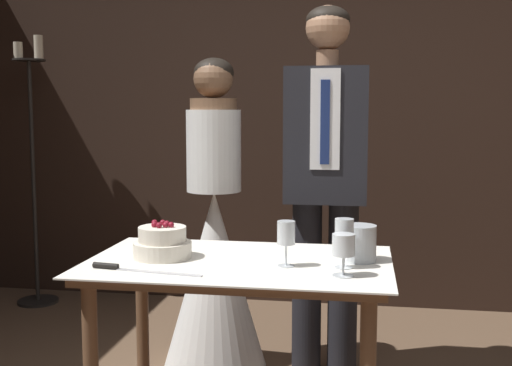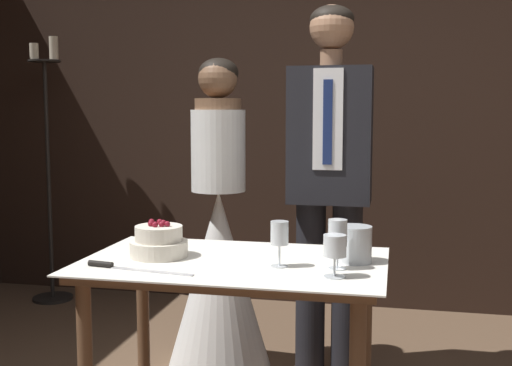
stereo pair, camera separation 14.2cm
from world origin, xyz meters
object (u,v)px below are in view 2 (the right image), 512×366
(cake_table, at_px, (234,287))
(groom, at_px, (330,171))
(candle_stand, at_px, (49,180))
(wine_glass_far, at_px, (335,248))
(hurricane_candle, at_px, (354,245))
(wine_glass_near, at_px, (338,234))
(bride, at_px, (219,256))
(tiered_cake, at_px, (159,242))
(wine_glass_middle, at_px, (280,234))
(cake_knife, at_px, (119,267))

(cake_table, xyz_separation_m, groom, (0.29, 0.80, 0.39))
(candle_stand, bearing_deg, wine_glass_far, -40.56)
(cake_table, height_order, groom, groom)
(cake_table, bearing_deg, hurricane_candle, 8.93)
(wine_glass_near, height_order, candle_stand, candle_stand)
(wine_glass_near, xyz_separation_m, wine_glass_far, (0.00, -0.12, -0.03))
(hurricane_candle, distance_m, bride, 1.07)
(tiered_cake, height_order, groom, groom)
(wine_glass_middle, xyz_separation_m, wine_glass_far, (0.21, -0.11, -0.02))
(wine_glass_far, xyz_separation_m, groom, (-0.12, 0.98, 0.18))
(tiered_cake, relative_size, cake_knife, 0.53)
(wine_glass_middle, height_order, wine_glass_far, wine_glass_middle)
(cake_knife, relative_size, candle_stand, 0.23)
(tiered_cake, xyz_separation_m, cake_knife, (-0.07, -0.22, -0.05))
(tiered_cake, bearing_deg, bride, 88.50)
(wine_glass_middle, xyz_separation_m, groom, (0.10, 0.87, 0.16))
(tiered_cake, bearing_deg, wine_glass_far, -13.62)
(cake_knife, distance_m, bride, 1.04)
(tiered_cake, xyz_separation_m, hurricane_candle, (0.77, 0.07, 0.01))
(cake_table, xyz_separation_m, cake_knife, (-0.38, -0.22, 0.11))
(wine_glass_far, height_order, candle_stand, candle_stand)
(wine_glass_middle, bearing_deg, groom, 83.70)
(hurricane_candle, height_order, bride, bride)
(cake_knife, height_order, groom, groom)
(cake_table, bearing_deg, tiered_cake, 179.76)
(wine_glass_middle, height_order, hurricane_candle, wine_glass_middle)
(bride, xyz_separation_m, groom, (0.57, -0.00, 0.46))
(tiered_cake, distance_m, cake_knife, 0.24)
(groom, xyz_separation_m, candle_stand, (-2.06, 0.89, -0.18))
(wine_glass_far, relative_size, bride, 0.09)
(wine_glass_middle, height_order, bride, bride)
(cake_table, height_order, wine_glass_far, wine_glass_far)
(tiered_cake, relative_size, bride, 0.14)
(tiered_cake, bearing_deg, hurricane_candle, 5.26)
(cake_knife, height_order, candle_stand, candle_stand)
(cake_table, distance_m, bride, 0.86)
(cake_table, distance_m, wine_glass_far, 0.49)
(cake_knife, bearing_deg, bride, 92.89)
(cake_knife, height_order, wine_glass_middle, wine_glass_middle)
(groom, bearing_deg, tiered_cake, -126.54)
(cake_table, bearing_deg, cake_knife, -150.00)
(hurricane_candle, bearing_deg, wine_glass_near, -113.08)
(wine_glass_far, bearing_deg, groom, 96.96)
(wine_glass_far, height_order, hurricane_candle, wine_glass_far)
(cake_table, xyz_separation_m, wine_glass_middle, (0.19, -0.06, 0.23))
(cake_table, xyz_separation_m, tiered_cake, (-0.31, 0.00, 0.16))
(wine_glass_near, xyz_separation_m, candle_stand, (-2.18, 1.75, -0.03))
(wine_glass_near, relative_size, bride, 0.11)
(tiered_cake, relative_size, candle_stand, 0.12)
(wine_glass_near, bearing_deg, cake_knife, -167.90)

